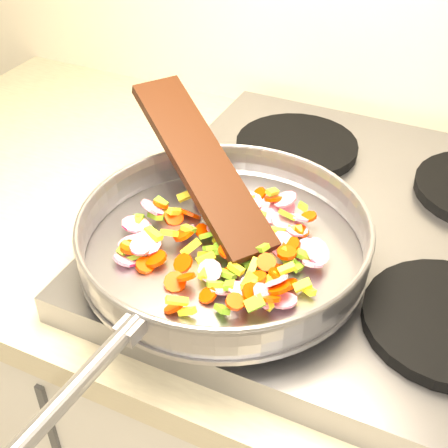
% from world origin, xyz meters
% --- Properties ---
extents(cooktop, '(0.60, 0.60, 0.04)m').
position_xyz_m(cooktop, '(-0.70, 1.67, 0.92)').
color(cooktop, '#939399').
rests_on(cooktop, counter_top).
extents(grate_fl, '(0.19, 0.19, 0.02)m').
position_xyz_m(grate_fl, '(-0.84, 1.52, 0.95)').
color(grate_fl, black).
rests_on(grate_fl, cooktop).
extents(grate_bl, '(0.19, 0.19, 0.02)m').
position_xyz_m(grate_bl, '(-0.84, 1.81, 0.95)').
color(grate_bl, black).
rests_on(grate_bl, cooktop).
extents(saute_pan, '(0.38, 0.55, 0.05)m').
position_xyz_m(saute_pan, '(-0.83, 1.51, 0.99)').
color(saute_pan, '#9E9EA5').
rests_on(saute_pan, grate_fl).
extents(vegetable_heap, '(0.26, 0.26, 0.05)m').
position_xyz_m(vegetable_heap, '(-0.81, 1.51, 0.98)').
color(vegetable_heap, '#FFF225').
rests_on(vegetable_heap, saute_pan).
extents(wooden_spatula, '(0.26, 0.21, 0.12)m').
position_xyz_m(wooden_spatula, '(-0.89, 1.58, 1.03)').
color(wooden_spatula, black).
rests_on(wooden_spatula, saute_pan).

